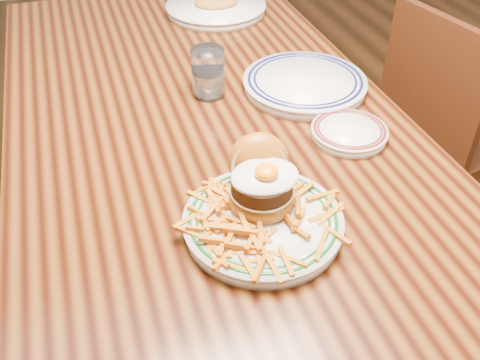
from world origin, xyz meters
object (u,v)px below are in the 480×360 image
object	(u,v)px
table	(205,144)
side_plate	(349,132)
main_plate	(262,207)
chair_right	(445,126)

from	to	relation	value
table	side_plate	world-z (taller)	side_plate
table	main_plate	size ratio (longest dim) A/B	5.60
main_plate	chair_right	bearing A→B (deg)	47.76
chair_right	table	bearing A→B (deg)	0.15
main_plate	table	bearing A→B (deg)	105.07
side_plate	table	bearing A→B (deg)	166.57
table	side_plate	bearing A→B (deg)	-36.32
chair_right	side_plate	bearing A→B (deg)	21.07
table	chair_right	xyz separation A→B (m)	(0.83, 0.16, -0.22)
table	main_plate	distance (m)	0.40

